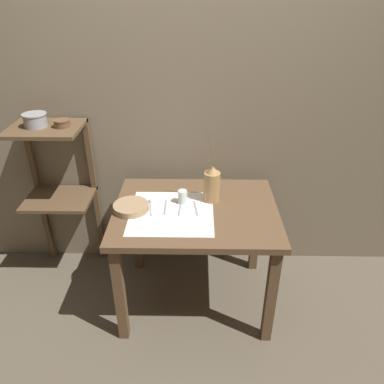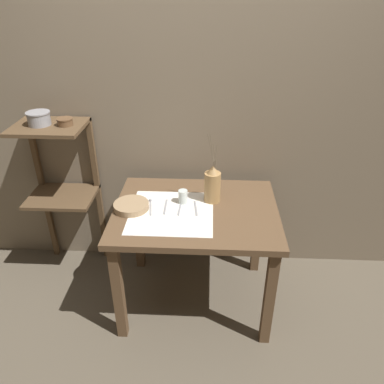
{
  "view_description": "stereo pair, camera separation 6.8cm",
  "coord_description": "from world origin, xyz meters",
  "views": [
    {
      "loc": [
        0.01,
        -1.97,
        1.99
      ],
      "look_at": [
        -0.02,
        0.0,
        0.87
      ],
      "focal_mm": 35.0,
      "sensor_mm": 36.0,
      "label": 1
    },
    {
      "loc": [
        0.08,
        -1.97,
        1.99
      ],
      "look_at": [
        -0.02,
        0.0,
        0.87
      ],
      "focal_mm": 35.0,
      "sensor_mm": 36.0,
      "label": 2
    }
  ],
  "objects": [
    {
      "name": "metal_pot_large",
      "position": [
        -1.02,
        0.28,
        1.23
      ],
      "size": [
        0.15,
        0.15,
        0.09
      ],
      "color": "#939399",
      "rests_on": "wooden_shelf_unit"
    },
    {
      "name": "metal_pot_small",
      "position": [
        -0.85,
        0.28,
        1.21
      ],
      "size": [
        0.1,
        0.1,
        0.05
      ],
      "color": "brown",
      "rests_on": "wooden_shelf_unit"
    },
    {
      "name": "spoon_inner",
      "position": [
        -0.29,
        0.04,
        0.76
      ],
      "size": [
        0.04,
        0.18,
        0.02
      ],
      "color": "#939399",
      "rests_on": "wooden_table"
    },
    {
      "name": "fork_inner",
      "position": [
        -0.0,
        0.0,
        0.76
      ],
      "size": [
        0.03,
        0.17,
        0.0
      ],
      "color": "#939399",
      "rests_on": "wooden_table"
    },
    {
      "name": "spoon_outer",
      "position": [
        -0.1,
        0.05,
        0.76
      ],
      "size": [
        0.03,
        0.18,
        0.02
      ],
      "color": "#939399",
      "rests_on": "wooden_table"
    },
    {
      "name": "knife_center",
      "position": [
        -0.19,
        0.01,
        0.76
      ],
      "size": [
        0.01,
        0.17,
        0.0
      ],
      "color": "#939399",
      "rests_on": "wooden_table"
    },
    {
      "name": "linen_cloth",
      "position": [
        -0.15,
        -0.05,
        0.75
      ],
      "size": [
        0.51,
        0.5,
        0.0
      ],
      "color": "white",
      "rests_on": "wooden_table"
    },
    {
      "name": "wooden_table",
      "position": [
        0.0,
        0.0,
        0.64
      ],
      "size": [
        1.02,
        0.8,
        0.75
      ],
      "color": "brown",
      "rests_on": "ground_plane"
    },
    {
      "name": "wooden_shelf_unit",
      "position": [
        -0.96,
        0.32,
        0.82
      ],
      "size": [
        0.46,
        0.36,
        1.18
      ],
      "color": "brown",
      "rests_on": "ground_plane"
    },
    {
      "name": "ground_plane",
      "position": [
        0.0,
        0.0,
        0.0
      ],
      "size": [
        12.0,
        12.0,
        0.0
      ],
      "primitive_type": "plane",
      "color": "brown"
    },
    {
      "name": "glass_tumbler_near",
      "position": [
        -0.08,
        0.07,
        0.8
      ],
      "size": [
        0.06,
        0.06,
        0.09
      ],
      "color": "silver",
      "rests_on": "wooden_table"
    },
    {
      "name": "wooden_bowl",
      "position": [
        -0.4,
        -0.02,
        0.77
      ],
      "size": [
        0.22,
        0.22,
        0.04
      ],
      "color": "#9E7F5B",
      "rests_on": "wooden_table"
    },
    {
      "name": "stone_wall_back",
      "position": [
        0.0,
        0.51,
        1.2
      ],
      "size": [
        7.0,
        0.06,
        2.4
      ],
      "color": "#7A6B56",
      "rests_on": "ground_plane"
    },
    {
      "name": "pitcher_with_flowers",
      "position": [
        0.1,
        0.1,
        0.87
      ],
      "size": [
        0.1,
        0.1,
        0.46
      ],
      "color": "#A87F4C",
      "rests_on": "wooden_table"
    }
  ]
}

